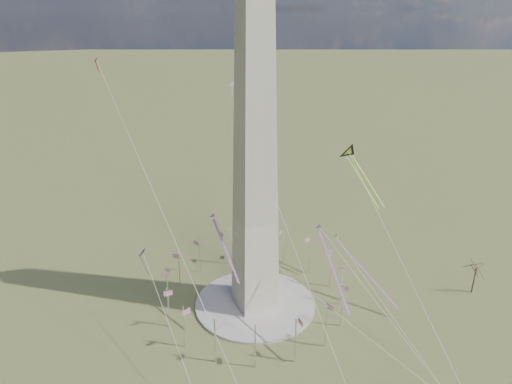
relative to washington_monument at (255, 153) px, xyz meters
name	(u,v)px	position (x,y,z in m)	size (l,w,h in m)	color
ground	(255,305)	(0.00, 0.00, -47.95)	(2000.00, 2000.00, 0.00)	brown
plaza	(255,303)	(0.00, 0.00, -47.55)	(36.00, 36.00, 0.80)	#AAA39B
washington_monument	(255,153)	(0.00, 0.00, 0.00)	(15.56, 15.56, 100.00)	beige
flagpole_ring	(255,284)	(0.00, 0.00, -40.68)	(54.40, 54.40, 13.00)	white
tree_near	(477,266)	(65.68, -20.43, -38.51)	(7.57, 7.57, 13.24)	#4C402E
kite_delta_black	(351,155)	(39.41, 13.17, -9.19)	(7.47, 19.91, 16.44)	black
kite_diamond_purple	(143,255)	(-30.65, 5.97, -27.25)	(2.57, 3.17, 9.26)	navy
kite_streamer_left	(329,256)	(11.63, -20.66, -22.89)	(3.97, 20.81, 14.31)	red
kite_streamer_mid	(222,240)	(-10.15, -0.85, -23.35)	(2.15, 18.53, 12.71)	red
kite_streamer_right	(356,260)	(29.79, -7.66, -35.19)	(10.41, 22.13, 16.11)	red
kite_small_red	(96,61)	(-34.34, 34.90, 21.41)	(1.19, 1.86, 4.15)	red
kite_small_white	(232,86)	(7.86, 38.44, 11.52)	(1.41, 2.01, 5.03)	white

